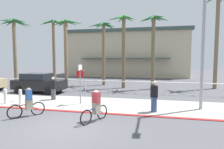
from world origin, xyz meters
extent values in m
plane|color=#4C4C51|center=(0.00, 10.00, 0.00)|extent=(80.00, 80.00, 0.00)
cube|color=#9E9E93|center=(0.00, 4.20, 0.01)|extent=(44.00, 4.00, 0.02)
cube|color=maroon|center=(0.00, 2.20, 0.01)|extent=(44.00, 0.24, 0.03)
cube|color=#BCAD8E|center=(-0.68, 26.22, 3.60)|extent=(19.57, 8.44, 7.19)
cube|color=#384C47|center=(-0.68, 26.22, 7.44)|extent=(20.17, 9.04, 0.50)
cube|color=#384C47|center=(-0.68, 21.50, 3.00)|extent=(13.70, 1.20, 0.16)
cylinder|color=white|center=(0.00, 8.50, 1.00)|extent=(23.01, 0.08, 0.08)
cylinder|color=white|center=(-9.21, 8.50, 0.50)|extent=(0.08, 0.08, 1.00)
cylinder|color=white|center=(-6.90, 8.50, 0.50)|extent=(0.08, 0.08, 1.00)
cylinder|color=white|center=(-4.60, 8.50, 0.50)|extent=(0.08, 0.08, 1.00)
cylinder|color=white|center=(-2.30, 8.50, 0.50)|extent=(0.08, 0.08, 1.00)
cylinder|color=white|center=(0.00, 8.50, 0.50)|extent=(0.08, 0.08, 1.00)
cylinder|color=white|center=(2.30, 8.50, 0.50)|extent=(0.08, 0.08, 1.00)
cylinder|color=white|center=(4.60, 8.50, 0.50)|extent=(0.08, 0.08, 1.00)
cylinder|color=white|center=(6.90, 8.50, 0.50)|extent=(0.08, 0.08, 1.00)
cylinder|color=gray|center=(-0.95, 3.96, 1.10)|extent=(0.08, 0.08, 2.20)
cube|color=white|center=(-0.95, 3.96, 2.38)|extent=(0.04, 0.56, 0.36)
cylinder|color=red|center=(-0.95, 3.96, 1.98)|extent=(0.52, 0.03, 0.52)
cylinder|color=white|center=(-4.71, 3.08, 0.42)|extent=(0.20, 0.20, 0.85)
sphere|color=white|center=(-4.71, 3.08, 0.90)|extent=(0.20, 0.20, 0.20)
cylinder|color=white|center=(-5.74, 2.97, 0.42)|extent=(0.20, 0.20, 0.85)
sphere|color=white|center=(-5.74, 2.97, 0.90)|extent=(0.20, 0.20, 0.20)
cylinder|color=#9EA0A5|center=(6.35, 4.19, 3.75)|extent=(0.18, 0.18, 7.50)
cylinder|color=#756047|center=(-10.84, 10.27, 3.51)|extent=(0.36, 0.36, 7.03)
cone|color=#235B2D|center=(-10.11, 10.27, 6.88)|extent=(1.52, 0.32, 0.60)
cone|color=#235B2D|center=(-10.17, 10.83, 6.76)|extent=(1.62, 1.43, 0.84)
cone|color=#235B2D|center=(-10.68, 11.20, 6.79)|extent=(0.66, 1.99, 0.78)
cone|color=#235B2D|center=(-11.16, 10.81, 6.78)|extent=(0.97, 1.35, 0.79)
cone|color=#235B2D|center=(-11.57, 10.53, 6.78)|extent=(1.67, 0.87, 0.81)
cone|color=#235B2D|center=(-11.50, 10.03, 6.77)|extent=(1.53, 0.82, 0.82)
cone|color=#235B2D|center=(-11.20, 9.64, 6.90)|extent=(1.03, 1.46, 0.58)
cone|color=#235B2D|center=(-10.70, 9.47, 6.79)|extent=(0.61, 1.73, 0.78)
cone|color=#235B2D|center=(-10.14, 9.68, 6.90)|extent=(1.64, 1.45, 0.58)
cylinder|color=#756047|center=(-8.19, 13.74, 3.77)|extent=(0.36, 0.36, 7.55)
cone|color=#235B2D|center=(-7.59, 13.74, 7.34)|extent=(1.32, 0.32, 0.72)
cone|color=#235B2D|center=(-7.81, 14.40, 7.30)|extent=(1.09, 1.57, 0.79)
cone|color=#235B2D|center=(-8.50, 14.28, 7.37)|extent=(0.94, 1.31, 0.66)
cone|color=#235B2D|center=(-9.12, 13.74, 7.30)|extent=(1.94, 0.32, 0.80)
cone|color=#235B2D|center=(-8.56, 13.10, 7.27)|extent=(1.07, 1.53, 0.85)
cone|color=#235B2D|center=(-7.83, 13.10, 7.29)|extent=(1.06, 1.52, 0.81)
cylinder|color=#846B4C|center=(-5.29, 10.94, 3.43)|extent=(0.36, 0.36, 6.86)
cone|color=#2D6B33|center=(-4.36, 10.94, 6.66)|extent=(1.92, 0.32, 0.71)
cone|color=#2D6B33|center=(-4.84, 11.50, 6.69)|extent=(1.19, 1.38, 0.66)
cone|color=#2D6B33|center=(-5.44, 11.61, 6.59)|extent=(0.64, 1.52, 0.83)
cone|color=#2D6B33|center=(-5.83, 11.20, 6.63)|extent=(1.33, 0.86, 0.76)
cone|color=#2D6B33|center=(-5.83, 10.68, 6.58)|extent=(1.35, 0.87, 0.84)
cone|color=#2D6B33|center=(-5.46, 10.18, 6.63)|extent=(0.68, 1.68, 0.76)
cone|color=#2D6B33|center=(-4.80, 10.33, 6.70)|extent=(1.26, 1.46, 0.63)
cylinder|color=#756047|center=(-1.73, 12.96, 3.40)|extent=(0.36, 0.36, 6.79)
cone|color=#235B2D|center=(-1.06, 12.96, 6.58)|extent=(1.44, 0.32, 0.73)
cone|color=#235B2D|center=(-1.15, 13.69, 6.53)|extent=(1.47, 1.73, 0.84)
cone|color=#235B2D|center=(-1.92, 13.79, 6.62)|extent=(0.71, 1.81, 0.66)
cone|color=#235B2D|center=(-2.31, 13.24, 6.61)|extent=(1.39, 0.89, 0.68)
cone|color=#235B2D|center=(-2.50, 12.59, 6.58)|extent=(1.75, 1.06, 0.74)
cone|color=#235B2D|center=(-1.90, 12.22, 6.52)|extent=(0.67, 1.65, 0.84)
cone|color=#235B2D|center=(-1.16, 12.24, 6.66)|extent=(1.42, 1.67, 0.58)
cylinder|color=brown|center=(0.74, 11.33, 3.55)|extent=(0.36, 0.36, 7.11)
cone|color=#387F3D|center=(1.37, 11.33, 6.91)|extent=(1.35, 0.32, 0.69)
cone|color=#387F3D|center=(1.18, 12.08, 6.96)|extent=(1.17, 1.71, 0.61)
cone|color=#387F3D|center=(0.30, 12.09, 6.96)|extent=(1.19, 1.73, 0.62)
cone|color=#387F3D|center=(-0.10, 11.33, 6.94)|extent=(1.74, 0.32, 0.65)
cone|color=#387F3D|center=(0.39, 10.71, 6.86)|extent=(1.05, 1.49, 0.79)
cone|color=#387F3D|center=(1.18, 10.58, 6.87)|extent=(1.19, 1.74, 0.77)
cylinder|color=brown|center=(3.62, 11.21, 3.46)|extent=(0.36, 0.36, 6.91)
cone|color=#235B2D|center=(4.34, 11.21, 6.69)|extent=(1.53, 0.32, 0.76)
cone|color=#235B2D|center=(4.00, 11.69, 6.77)|extent=(1.05, 1.20, 0.60)
cone|color=#235B2D|center=(3.48, 11.81, 6.78)|extent=(0.60, 1.34, 0.58)
cone|color=#235B2D|center=(2.97, 11.53, 6.76)|extent=(1.50, 0.95, 0.62)
cone|color=#235B2D|center=(3.01, 10.92, 6.66)|extent=(1.46, 0.93, 0.80)
cone|color=#235B2D|center=(3.43, 10.38, 6.64)|extent=(0.71, 1.83, 0.84)
cone|color=#235B2D|center=(4.09, 10.63, 6.76)|extent=(1.22, 1.42, 0.62)
cylinder|color=#756047|center=(9.64, 12.77, 4.55)|extent=(0.36, 0.36, 9.09)
cylinder|color=black|center=(-10.50, 7.72, 0.33)|extent=(0.66, 0.22, 0.66)
cube|color=black|center=(-5.97, 7.13, 0.73)|extent=(4.40, 1.80, 0.80)
cube|color=#1E2328|center=(-6.22, 7.13, 1.41)|extent=(2.29, 1.58, 0.56)
cylinder|color=black|center=(-4.56, 8.03, 0.33)|extent=(0.66, 0.22, 0.66)
cylinder|color=black|center=(-4.56, 6.23, 0.33)|extent=(0.66, 0.22, 0.66)
cylinder|color=black|center=(-7.38, 8.03, 0.33)|extent=(0.66, 0.22, 0.66)
cylinder|color=black|center=(-7.38, 6.23, 0.33)|extent=(0.66, 0.22, 0.66)
torus|color=black|center=(-2.98, 0.44, 0.33)|extent=(0.51, 0.59, 0.72)
torus|color=black|center=(-2.27, 1.28, 0.33)|extent=(0.51, 0.59, 0.72)
cylinder|color=red|center=(-2.49, 1.03, 0.48)|extent=(0.48, 0.56, 0.35)
cylinder|color=red|center=(-2.82, 0.62, 0.62)|extent=(0.29, 0.32, 0.07)
cylinder|color=red|center=(-2.55, 0.95, 0.55)|extent=(0.05, 0.05, 0.44)
cylinder|color=silver|center=(-2.95, 0.48, 0.88)|extent=(0.35, 0.41, 0.04)
cube|color=gray|center=(-2.55, 0.95, 0.61)|extent=(0.42, 0.43, 0.52)
cube|color=#2D5699|center=(-2.55, 0.95, 1.13)|extent=(0.43, 0.42, 0.52)
sphere|color=#9E7556|center=(-2.55, 0.95, 1.36)|extent=(0.22, 0.22, 0.22)
torus|color=black|center=(0.73, 0.36, 0.33)|extent=(0.36, 0.68, 0.72)
torus|color=black|center=(1.20, 1.35, 0.33)|extent=(0.36, 0.68, 0.72)
cylinder|color=#2851A8|center=(1.06, 1.05, 0.48)|extent=(0.34, 0.64, 0.35)
cylinder|color=#2851A8|center=(0.83, 0.57, 0.62)|extent=(0.21, 0.37, 0.07)
cylinder|color=#2851A8|center=(1.02, 0.96, 0.55)|extent=(0.05, 0.05, 0.44)
cylinder|color=silver|center=(0.75, 0.40, 0.88)|extent=(0.25, 0.47, 0.04)
cube|color=gray|center=(1.02, 0.96, 0.61)|extent=(0.39, 0.41, 0.52)
cube|color=#A33338|center=(1.02, 0.96, 1.13)|extent=(0.42, 0.38, 0.52)
sphere|color=beige|center=(1.02, 0.96, 1.36)|extent=(0.22, 0.22, 0.22)
cylinder|color=#4C4C51|center=(-3.33, 4.77, 0.40)|extent=(0.33, 0.33, 0.79)
cube|color=black|center=(-3.33, 4.77, 1.10)|extent=(0.41, 0.28, 0.61)
sphere|color=beige|center=(-3.33, 4.77, 1.54)|extent=(0.22, 0.22, 0.22)
cylinder|color=#384C7A|center=(3.69, 3.06, 0.42)|extent=(0.33, 0.33, 0.83)
cube|color=black|center=(3.69, 3.06, 1.15)|extent=(0.41, 0.28, 0.64)
sphere|color=beige|center=(3.69, 3.06, 1.62)|extent=(0.23, 0.23, 0.23)
camera|label=1|loc=(3.55, -7.38, 2.92)|focal=30.22mm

